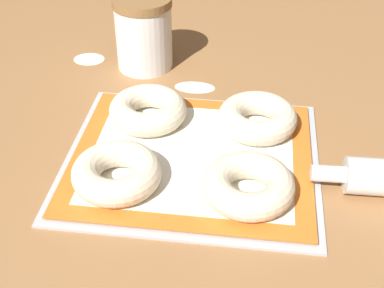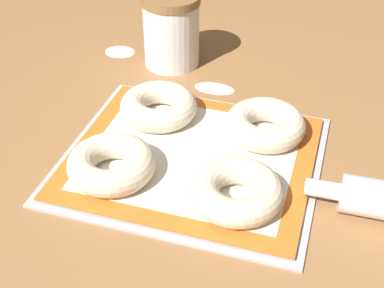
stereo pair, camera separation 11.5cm
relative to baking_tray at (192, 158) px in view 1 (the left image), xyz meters
The scene contains 10 objects.
ground_plane 0.01m from the baking_tray, ahead, with size 2.80×2.80×0.00m, color olive.
baking_tray is the anchor object (origin of this frame).
baking_mat 0.01m from the baking_tray, 82.53° to the left, with size 0.38×0.33×0.00m.
bagel_front_left 0.13m from the baking_tray, 140.75° to the right, with size 0.13×0.13×0.04m.
bagel_front_right 0.13m from the baking_tray, 42.76° to the right, with size 0.13×0.13×0.04m.
bagel_back_left 0.13m from the baking_tray, 135.50° to the left, with size 0.13×0.13×0.04m.
bagel_back_right 0.13m from the baking_tray, 40.79° to the left, with size 0.13×0.13×0.04m.
flour_canister 0.33m from the baking_tray, 114.56° to the left, with size 0.12×0.12×0.15m.
flour_patch_near 0.22m from the baking_tray, 95.92° to the left, with size 0.08×0.04×0.00m.
flour_patch_far 0.40m from the baking_tray, 130.17° to the left, with size 0.06×0.05×0.00m.
Camera 1 is at (0.08, -0.66, 0.54)m, focal length 50.00 mm.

